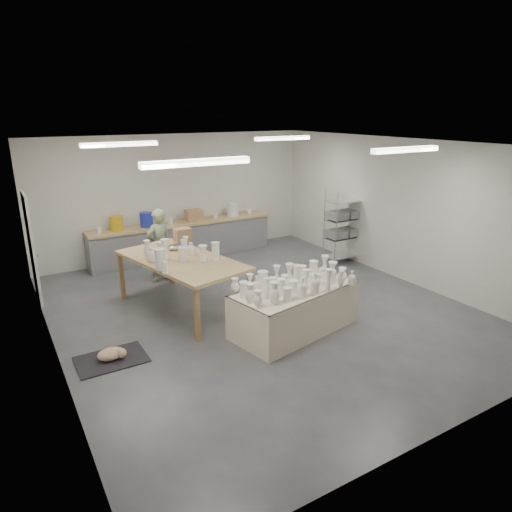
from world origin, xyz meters
TOP-DOWN VIEW (x-y plane):
  - room at (-0.11, 0.08)m, footprint 8.00×8.02m
  - back_counter at (-0.01, 3.68)m, footprint 4.60×0.60m
  - wire_shelf at (3.20, 1.40)m, footprint 0.88×0.48m
  - drying_table at (0.07, -1.01)m, footprint 2.31×1.43m
  - work_table at (-1.19, 0.87)m, footprint 1.84×2.81m
  - rug at (-2.83, -0.42)m, footprint 1.00×0.70m
  - cat at (-2.81, -0.44)m, footprint 0.41×0.31m
  - potter at (-1.05, 2.40)m, footprint 0.64×0.49m
  - red_stool at (-1.05, 2.67)m, footprint 0.46×0.46m

SIDE VIEW (x-z plane):
  - rug at x=-2.83m, z-range 0.00..0.02m
  - cat at x=-2.81m, z-range 0.02..0.19m
  - red_stool at x=-1.05m, z-range 0.13..0.46m
  - drying_table at x=0.07m, z-range -0.14..0.99m
  - back_counter at x=-0.01m, z-range -0.13..1.11m
  - potter at x=-1.05m, z-range 0.00..1.58m
  - wire_shelf at x=3.20m, z-range 0.02..1.82m
  - work_table at x=-1.19m, z-range 0.29..1.64m
  - room at x=-0.11m, z-range 0.56..3.56m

